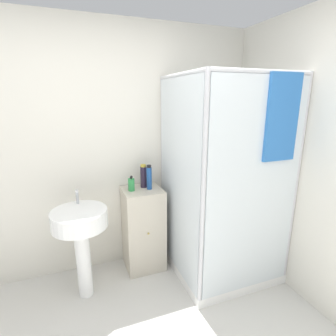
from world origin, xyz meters
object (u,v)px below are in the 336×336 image
Objects in this scene: soap_dispenser at (131,184)px; shampoo_bottle_blue at (149,178)px; shampoo_bottle_tall_black at (143,176)px; sink at (81,230)px.

soap_dispenser is 0.63× the size of shampoo_bottle_blue.
shampoo_bottle_blue is at bearing -62.71° from shampoo_bottle_tall_black.
soap_dispenser reaches higher than sink.
sink is at bearing -155.17° from soap_dispenser.
shampoo_bottle_tall_black is at bearing 117.29° from shampoo_bottle_blue.
soap_dispenser is 0.16m from shampoo_bottle_tall_black.
shampoo_bottle_tall_black is 0.97× the size of shampoo_bottle_blue.
shampoo_bottle_tall_black is (0.66, 0.30, 0.34)m from sink.
shampoo_bottle_tall_black is (0.14, 0.06, 0.05)m from soap_dispenser.
shampoo_bottle_tall_black is 0.08m from shampoo_bottle_blue.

